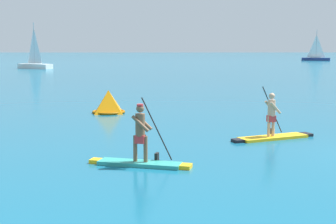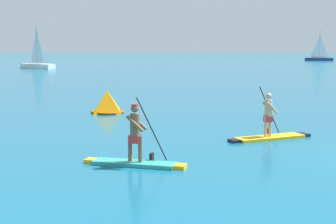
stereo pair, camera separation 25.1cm
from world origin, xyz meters
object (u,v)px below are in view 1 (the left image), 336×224
at_px(paddleboarder_near_left, 141,151).
at_px(paddleboarder_mid_center, 273,129).
at_px(sailboat_left_horizon, 35,63).
at_px(race_marker_buoy, 109,103).
at_px(sailboat_right_horizon, 316,57).

xyz_separation_m(paddleboarder_near_left, paddleboarder_mid_center, (4.42, 3.85, -0.06)).
xyz_separation_m(paddleboarder_near_left, sailboat_left_horizon, (-17.60, 57.31, 0.43)).
relative_size(race_marker_buoy, sailboat_right_horizon, 0.28).
relative_size(sailboat_left_horizon, sailboat_right_horizon, 0.97).
relative_size(race_marker_buoy, sailboat_left_horizon, 0.29).
height_order(race_marker_buoy, sailboat_right_horizon, sailboat_right_horizon).
xyz_separation_m(paddleboarder_near_left, race_marker_buoy, (-2.04, 10.56, 0.09)).
bearing_deg(paddleboarder_near_left, sailboat_right_horizon, 85.60).
distance_m(sailboat_left_horizon, sailboat_right_horizon, 62.85).
relative_size(paddleboarder_mid_center, sailboat_left_horizon, 0.48).
bearing_deg(paddleboarder_near_left, race_marker_buoy, 116.07).
bearing_deg(sailboat_right_horizon, paddleboarder_near_left, -88.99).
distance_m(paddleboarder_mid_center, sailboat_right_horizon, 94.75).
bearing_deg(sailboat_right_horizon, paddleboarder_mid_center, -87.25).
bearing_deg(sailboat_right_horizon, race_marker_buoy, -92.44).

